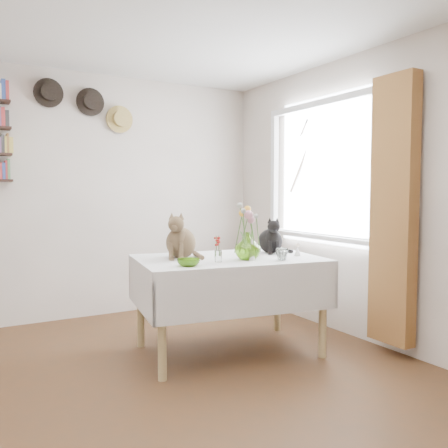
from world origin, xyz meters
TOP-DOWN VIEW (x-y plane):
  - room at (0.00, 0.00)m, footprint 4.08×4.58m
  - window at (1.97, 0.80)m, footprint 0.12×1.52m
  - curtain at (1.90, -0.12)m, footprint 0.12×0.38m
  - dining_table at (0.81, 0.58)m, footprint 1.57×1.14m
  - tabby_cat at (0.47, 0.76)m, footprint 0.39×0.40m
  - black_cat at (1.28, 0.66)m, footprint 0.29×0.33m
  - flower_vase at (0.88, 0.40)m, footprint 0.22×0.22m
  - green_bowl at (0.35, 0.35)m, footprint 0.18×0.18m
  - drinking_glass at (1.10, 0.25)m, footprint 0.13×0.13m
  - candlestick at (0.88, 0.34)m, footprint 0.05×0.05m
  - berry_jar at (0.62, 0.41)m, footprint 0.05×0.05m
  - porcelain_figurine at (1.35, 0.38)m, footprint 0.06×0.06m
  - flower_bouquet at (0.88, 0.41)m, footprint 0.17×0.13m
  - wall_hats at (0.12, 2.19)m, footprint 0.98×0.09m

SIDE VIEW (x-z plane):
  - dining_table at x=0.81m, z-range 0.20..0.97m
  - green_bowl at x=0.35m, z-range 0.77..0.82m
  - drinking_glass at x=1.10m, z-range 0.77..0.86m
  - porcelain_figurine at x=1.35m, z-range 0.76..0.87m
  - candlestick at x=0.88m, z-range 0.74..0.91m
  - berry_jar at x=0.62m, z-range 0.76..0.98m
  - flower_vase at x=0.88m, z-range 0.77..0.98m
  - black_cat at x=1.28m, z-range 0.77..1.09m
  - tabby_cat at x=0.47m, z-range 0.77..1.15m
  - flower_bouquet at x=0.88m, z-range 0.91..1.31m
  - curtain at x=1.90m, z-range 0.10..2.20m
  - room at x=0.00m, z-range -0.04..2.54m
  - window at x=1.97m, z-range 0.74..2.06m
  - wall_hats at x=0.12m, z-range 1.93..2.41m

